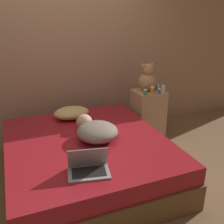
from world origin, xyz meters
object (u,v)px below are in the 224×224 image
at_px(bottle_blue, 159,91).
at_px(bottle_white, 163,88).
at_px(laptop, 88,167).
at_px(teddy_bear, 147,79).
at_px(person_lying, 96,130).
at_px(pillow, 72,113).
at_px(bottle_red, 157,87).
at_px(bottle_clear, 158,88).
at_px(bottle_orange, 152,90).
at_px(bottle_green, 145,92).

distance_m(bottle_blue, bottle_white, 0.12).
bearing_deg(bottle_white, laptop, -141.83).
bearing_deg(teddy_bear, person_lying, -146.19).
relative_size(pillow, laptop, 1.15).
bearing_deg(bottle_red, bottle_blue, -112.76).
height_order(person_lying, bottle_blue, bottle_blue).
bearing_deg(teddy_bear, bottle_clear, -23.05).
bearing_deg(bottle_blue, bottle_orange, 177.96).
xyz_separation_m(person_lying, laptop, (-0.26, -0.59, -0.04)).
bearing_deg(bottle_red, pillow, -179.55).
distance_m(pillow, laptop, 1.26).
distance_m(laptop, bottle_red, 1.91).
height_order(pillow, bottle_blue, bottle_blue).
relative_size(person_lying, teddy_bear, 1.70).
relative_size(laptop, bottle_clear, 4.61).
height_order(person_lying, teddy_bear, teddy_bear).
height_order(laptop, teddy_bear, teddy_bear).
height_order(pillow, bottle_red, bottle_red).
relative_size(bottle_blue, bottle_orange, 0.64).
bearing_deg(bottle_blue, bottle_clear, 64.10).
bearing_deg(bottle_red, teddy_bear, -178.72).
relative_size(bottle_clear, bottle_blue, 1.22).
bearing_deg(pillow, bottle_clear, -2.59).
distance_m(laptop, teddy_bear, 1.81).
relative_size(person_lying, bottle_white, 7.39).
xyz_separation_m(pillow, laptop, (-0.16, -1.25, -0.02)).
xyz_separation_m(laptop, bottle_red, (1.42, 1.26, 0.23)).
xyz_separation_m(pillow, bottle_white, (1.29, -0.11, 0.22)).
bearing_deg(bottle_orange, teddy_bear, 83.15).
relative_size(pillow, bottle_orange, 4.12).
height_order(laptop, bottle_green, bottle_green).
xyz_separation_m(person_lying, bottle_white, (1.18, 0.54, 0.20)).
bearing_deg(teddy_bear, bottle_white, -32.34).
xyz_separation_m(person_lying, bottle_clear, (1.14, 0.60, 0.20)).
relative_size(pillow, bottle_green, 5.92).
height_order(bottle_blue, bottle_orange, bottle_orange).
xyz_separation_m(pillow, bottle_green, (0.97, -0.17, 0.21)).
bearing_deg(bottle_clear, bottle_white, -52.78).
bearing_deg(bottle_green, bottle_red, 31.54).
relative_size(bottle_red, bottle_orange, 0.68).
relative_size(pillow, teddy_bear, 1.17).
bearing_deg(teddy_bear, bottle_green, -125.16).
distance_m(pillow, bottle_blue, 1.21).
height_order(bottle_clear, bottle_orange, bottle_orange).
height_order(pillow, teddy_bear, teddy_bear).
height_order(teddy_bear, bottle_white, teddy_bear).
xyz_separation_m(laptop, bottle_green, (1.13, 1.08, 0.23)).
bearing_deg(bottle_orange, bottle_blue, -2.04).
bearing_deg(pillow, bottle_white, -5.09).
bearing_deg(bottle_white, bottle_clear, 127.22).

